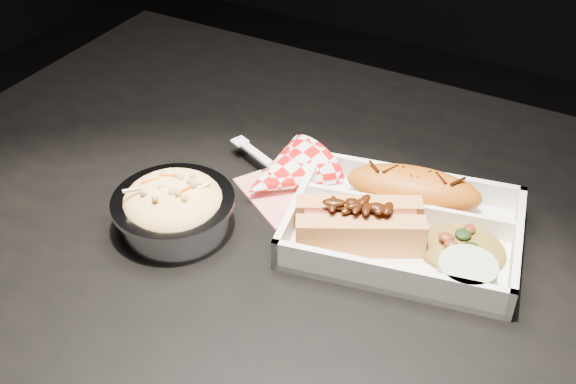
# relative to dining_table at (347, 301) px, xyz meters

# --- Properties ---
(dining_table) EXTENTS (1.20, 0.80, 0.75)m
(dining_table) POSITION_rel_dining_table_xyz_m (0.00, 0.00, 0.00)
(dining_table) COLOR black
(dining_table) RESTS_ON ground
(food_tray) EXTENTS (0.28, 0.23, 0.04)m
(food_tray) POSITION_rel_dining_table_xyz_m (0.05, 0.04, 0.10)
(food_tray) COLOR white
(food_tray) RESTS_ON dining_table
(fried_pastry) EXTENTS (0.17, 0.09, 0.05)m
(fried_pastry) POSITION_rel_dining_table_xyz_m (0.04, 0.09, 0.12)
(fried_pastry) COLOR #BA5C12
(fried_pastry) RESTS_ON food_tray
(hotdog) EXTENTS (0.15, 0.12, 0.06)m
(hotdog) POSITION_rel_dining_table_xyz_m (0.01, 0.00, 0.12)
(hotdog) COLOR #DB894A
(hotdog) RESTS_ON food_tray
(fried_rice_mound) EXTENTS (0.11, 0.10, 0.03)m
(fried_rice_mound) POSITION_rel_dining_table_xyz_m (0.11, 0.04, 0.11)
(fried_rice_mound) COLOR olive
(fried_rice_mound) RESTS_ON food_tray
(cupcake_liner) EXTENTS (0.06, 0.06, 0.03)m
(cupcake_liner) POSITION_rel_dining_table_xyz_m (0.13, -0.01, 0.11)
(cupcake_liner) COLOR #ACC494
(cupcake_liner) RESTS_ON food_tray
(foil_coleslaw_cup) EXTENTS (0.14, 0.14, 0.07)m
(foil_coleslaw_cup) POSITION_rel_dining_table_xyz_m (-0.19, -0.07, 0.12)
(foil_coleslaw_cup) COLOR silver
(foil_coleslaw_cup) RESTS_ON dining_table
(napkin_fork) EXTENTS (0.18, 0.15, 0.10)m
(napkin_fork) POSITION_rel_dining_table_xyz_m (-0.12, 0.05, 0.11)
(napkin_fork) COLOR red
(napkin_fork) RESTS_ON dining_table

